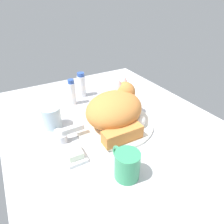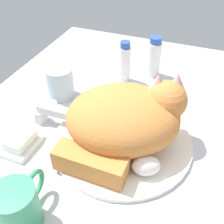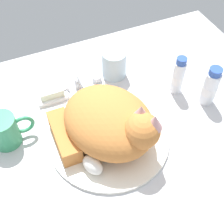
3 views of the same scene
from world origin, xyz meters
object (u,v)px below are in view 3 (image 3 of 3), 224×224
Objects in this scene: toothpaste_bottle at (178,76)px; faucet at (82,83)px; rinse_cup at (114,64)px; soap_bar at (51,91)px; coffee_mug at (5,131)px; cat at (110,123)px; mouthwash_bottle at (210,87)px.

faucet is at bearing 154.49° from toothpaste_bottle.
toothpaste_bottle is at bearing -44.45° from rinse_cup.
coffee_mug is at bearing -143.96° from soap_bar.
soap_bar is (-9.23, 0.42, 0.07)cm from faucet.
cat is 3.47× the size of rinse_cup.
faucet is 1.53× the size of rinse_cup.
mouthwash_bottle is (54.38, -8.78, 1.39)cm from coffee_mug.
mouthwash_bottle is at bearing -9.17° from coffee_mug.
soap_bar is at bearing 36.04° from coffee_mug.
coffee_mug is 0.93× the size of mouthwash_bottle.
toothpaste_bottle is 1.00× the size of mouthwash_bottle.
toothpaste_bottle is at bearing -25.51° from faucet.
faucet is 1.06× the size of mouthwash_bottle.
mouthwash_bottle reaches higher than faucet.
cat is at bearing -116.14° from rinse_cup.
toothpaste_bottle is (48.53, -1.68, 1.39)cm from coffee_mug.
mouthwash_bottle is (30.65, 1.86, -1.82)cm from cat.
toothpaste_bottle is at bearing -1.98° from coffee_mug.
coffee_mug is 55.10cm from mouthwash_bottle.
faucet is 25.92cm from coffee_mug.
mouthwash_bottle reaches higher than soap_bar.
rinse_cup is 1.29× the size of soap_bar.
rinse_cup is 20.37cm from soap_bar.
toothpaste_bottle and mouthwash_bottle have the same top height.
rinse_cup is at bearing 18.80° from coffee_mug.
soap_bar is (-9.21, 21.21, -5.22)cm from cat.
faucet is 21.45cm from cat.
faucet is 11.31cm from rinse_cup.
cat is at bearing -24.15° from coffee_mug.
mouthwash_bottle is at bearing -46.41° from rinse_cup.
cat is 26.20cm from coffee_mug.
cat reaches higher than mouthwash_bottle.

